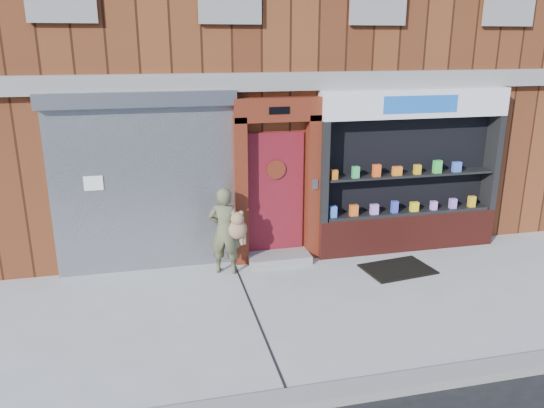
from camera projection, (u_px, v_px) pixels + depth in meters
name	position (u px, v px, depth m)	size (l,w,h in m)	color
ground	(353.00, 300.00, 8.10)	(80.00, 80.00, 0.00)	#9E9E99
curb	(423.00, 381.00, 6.08)	(60.00, 0.30, 0.12)	gray
building	(267.00, 32.00, 12.50)	(12.00, 8.16, 8.00)	#552713
shutter_bay	(144.00, 173.00, 8.73)	(3.10, 0.30, 3.04)	gray
red_door_bay	(277.00, 181.00, 9.24)	(1.52, 0.58, 2.90)	#5C1E0F
pharmacy_bay	(409.00, 178.00, 9.77)	(3.50, 0.41, 3.00)	#571B14
woman	(227.00, 230.00, 8.88)	(0.69, 0.52, 1.50)	brown
doormat	(397.00, 269.00, 9.18)	(1.15, 0.80, 0.03)	black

